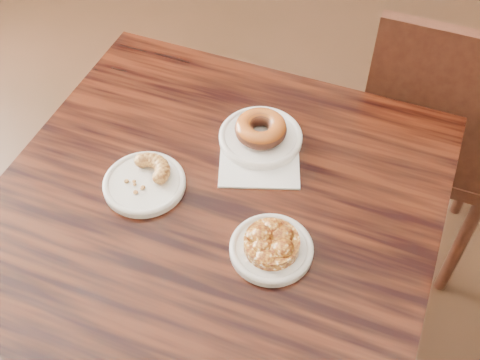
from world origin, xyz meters
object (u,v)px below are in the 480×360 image
Objects in this scene: chair_far at (433,136)px; cafe_table at (218,303)px; glazed_donut at (261,129)px; apple_fritter at (272,242)px; cruller_fragment at (143,177)px.

cafe_table is at bearing 60.34° from chair_far.
glazed_donut is at bearing 53.50° from chair_far.
chair_far reaches higher than cafe_table.
cafe_table is 0.75m from chair_far.
chair_far is 6.74× the size of apple_fritter.
chair_far is 0.81m from apple_fritter.
cafe_table is at bearing 172.99° from apple_fritter.
cafe_table is 6.05× the size of apple_fritter.
cafe_table is 0.90× the size of chair_far.
cruller_fragment is at bearing 52.26° from chair_far.
cruller_fragment is at bearing -174.88° from apple_fritter.
apple_fritter is 0.27m from cruller_fragment.
cruller_fragment is (-0.13, -0.04, 0.40)m from cafe_table.
glazed_donut reaches higher than cruller_fragment.
cafe_table is 0.43m from apple_fritter.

